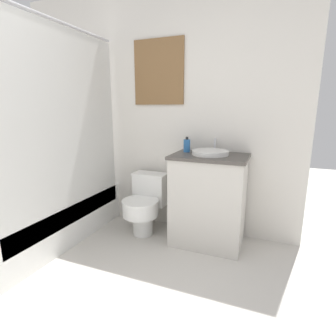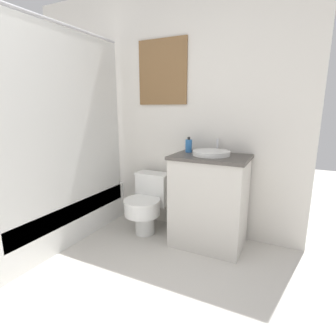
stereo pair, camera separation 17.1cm
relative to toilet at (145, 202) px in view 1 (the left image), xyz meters
The scene contains 6 objects.
wall_back 0.98m from the toilet, 98.50° to the left, with size 3.11×0.07×2.50m.
shower_area 0.93m from the toilet, 146.70° to the right, with size 0.61×1.55×1.98m.
toilet is the anchor object (origin of this frame).
vanity 0.67m from the toilet, ahead, with size 0.69×0.48×0.87m.
sink 0.87m from the toilet, ahead, with size 0.34×0.37×0.13m.
soap_bottle 0.74m from the toilet, 13.90° to the left, with size 0.06×0.06×0.15m.
Camera 1 is at (1.23, -0.39, 1.29)m, focal length 28.00 mm.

